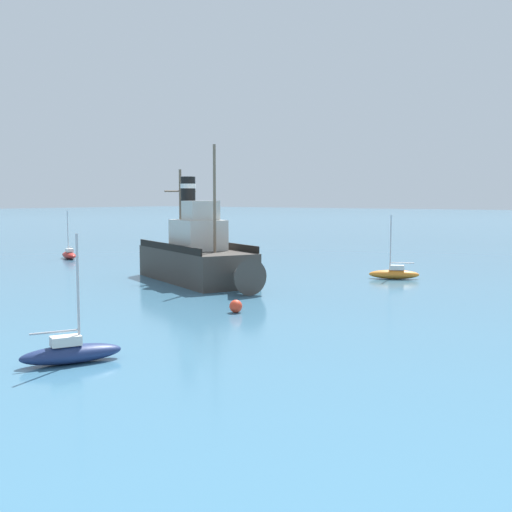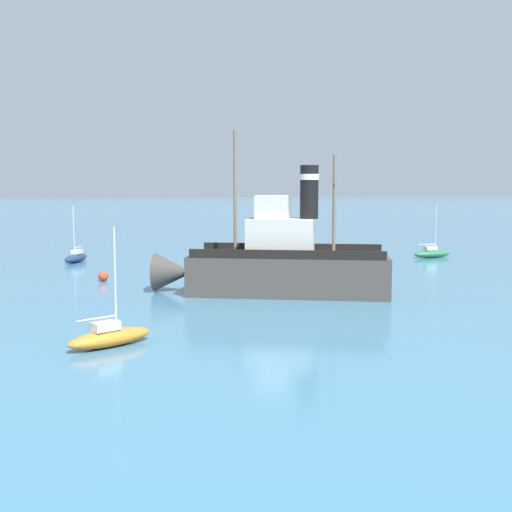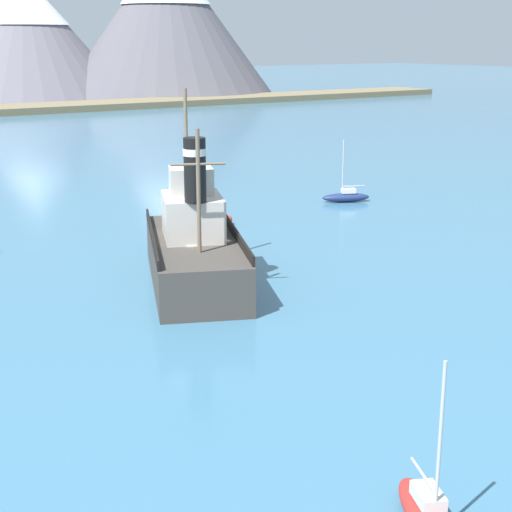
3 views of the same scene
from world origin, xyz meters
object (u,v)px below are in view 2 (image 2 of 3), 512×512
object	(u,v)px
sailboat_green	(432,253)
old_tugboat	(279,264)
sailboat_orange	(110,336)
sailboat_grey	(259,249)
sailboat_navy	(76,257)
mooring_buoy	(103,276)

from	to	relation	value
sailboat_green	old_tugboat	bearing A→B (deg)	126.53
sailboat_orange	sailboat_grey	bearing A→B (deg)	-26.19
sailboat_orange	sailboat_grey	distance (m)	37.19
sailboat_grey	sailboat_navy	bearing A→B (deg)	98.78
sailboat_navy	mooring_buoy	xyz separation A→B (m)	(-12.06, -1.63, -0.07)
old_tugboat	sailboat_navy	xyz separation A→B (m)	(20.33, 11.68, -1.40)
sailboat_orange	mooring_buoy	world-z (taller)	sailboat_orange
sailboat_navy	mooring_buoy	bearing A→B (deg)	-172.28
mooring_buoy	sailboat_green	bearing A→B (deg)	-78.01
old_tugboat	sailboat_green	size ratio (longest dim) A/B	2.97
old_tugboat	sailboat_green	distance (m)	24.56
sailboat_green	sailboat_navy	bearing A→B (deg)	79.64
sailboat_orange	mooring_buoy	xyz separation A→B (m)	(18.65, -0.75, -0.07)
sailboat_navy	sailboat_orange	bearing A→B (deg)	-178.35
old_tugboat	sailboat_grey	bearing A→B (deg)	-13.73
sailboat_green	sailboat_orange	bearing A→B (deg)	129.30
sailboat_orange	sailboat_green	bearing A→B (deg)	-50.70
old_tugboat	sailboat_orange	size ratio (longest dim) A/B	2.97
sailboat_grey	sailboat_orange	bearing A→B (deg)	153.81
sailboat_green	sailboat_navy	distance (m)	31.90
sailboat_orange	sailboat_navy	distance (m)	30.71
sailboat_grey	mooring_buoy	world-z (taller)	sailboat_grey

